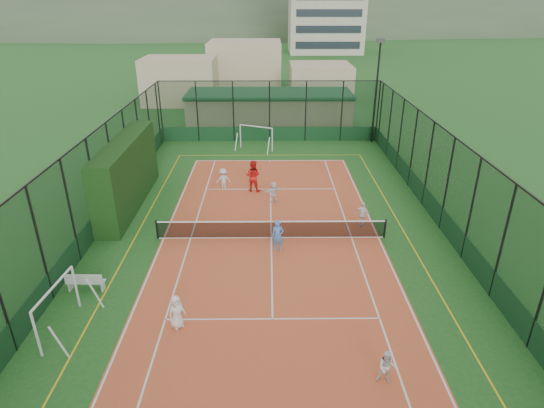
{
  "coord_description": "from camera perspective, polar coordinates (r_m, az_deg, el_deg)",
  "views": [
    {
      "loc": [
        -0.15,
        -20.36,
        11.33
      ],
      "look_at": [
        0.05,
        1.55,
        1.2
      ],
      "focal_mm": 30.0,
      "sensor_mm": 36.0,
      "label": 1
    }
  ],
  "objects": [
    {
      "name": "child_near_right",
      "position": [
        15.69,
        14.21,
        -19.25
      ],
      "size": [
        0.67,
        0.57,
        1.2
      ],
      "primitive_type": "imported",
      "rotation": [
        0.0,
        0.0,
        -0.22
      ],
      "color": "white",
      "rests_on": "court_slab"
    },
    {
      "name": "hedge_left",
      "position": [
        27.55,
        -17.75,
        3.69
      ],
      "size": [
        1.34,
        8.92,
        3.9
      ],
      "primitive_type": "cube",
      "color": "black",
      "rests_on": "ground"
    },
    {
      "name": "floodlight_ne",
      "position": [
        38.66,
        12.91,
        13.48
      ],
      "size": [
        0.6,
        0.26,
        8.25
      ],
      "primitive_type": null,
      "color": "black",
      "rests_on": "ground"
    },
    {
      "name": "child_far_left",
      "position": [
        28.84,
        -6.13,
        3.09
      ],
      "size": [
        1.0,
        0.68,
        1.43
      ],
      "primitive_type": "imported",
      "rotation": [
        0.0,
        0.0,
        3.32
      ],
      "color": "silver",
      "rests_on": "court_slab"
    },
    {
      "name": "futsal_goal_far",
      "position": [
        36.56,
        -2.01,
        8.28
      ],
      "size": [
        2.99,
        1.95,
        1.87
      ],
      "primitive_type": null,
      "rotation": [
        0.0,
        0.0,
        -0.42
      ],
      "color": "white",
      "rests_on": "ground"
    },
    {
      "name": "child_near_left",
      "position": [
        17.57,
        -11.88,
        -13.1
      ],
      "size": [
        0.78,
        0.76,
        1.35
      ],
      "primitive_type": "imported",
      "rotation": [
        0.0,
        0.0,
        0.73
      ],
      "color": "white",
      "rests_on": "court_slab"
    },
    {
      "name": "perimeter_fence",
      "position": [
        22.19,
        -0.1,
        1.37
      ],
      "size": [
        18.12,
        34.12,
        5.0
      ],
      "primitive_type": null,
      "color": "black",
      "rests_on": "ground"
    },
    {
      "name": "child_near_mid",
      "position": [
        21.87,
        0.72,
        -3.99
      ],
      "size": [
        0.59,
        0.4,
        1.57
      ],
      "primitive_type": "imported",
      "rotation": [
        0.0,
        0.0,
        -0.05
      ],
      "color": "#4A7ED2",
      "rests_on": "court_slab"
    },
    {
      "name": "child_far_back",
      "position": [
        27.07,
        0.17,
        1.56
      ],
      "size": [
        1.21,
        0.86,
        1.26
      ],
      "primitive_type": "imported",
      "rotation": [
        0.0,
        0.0,
        3.61
      ],
      "color": "white",
      "rests_on": "court_slab"
    },
    {
      "name": "court_slab",
      "position": [
        23.3,
        -0.1,
        -4.27
      ],
      "size": [
        11.17,
        23.97,
        0.01
      ],
      "primitive_type": "cube",
      "color": "#B85529",
      "rests_on": "ground"
    },
    {
      "name": "child_far_right",
      "position": [
        24.54,
        11.27,
        -1.31
      ],
      "size": [
        0.89,
        0.73,
        1.42
      ],
      "primitive_type": "imported",
      "rotation": [
        0.0,
        0.0,
        2.59
      ],
      "color": "white",
      "rests_on": "court_slab"
    },
    {
      "name": "ground",
      "position": [
        23.3,
        -0.1,
        -4.28
      ],
      "size": [
        300.0,
        300.0,
        0.0
      ],
      "primitive_type": "plane",
      "color": "#1D551F",
      "rests_on": "ground"
    },
    {
      "name": "white_bench",
      "position": [
        20.77,
        -22.34,
        -8.92
      ],
      "size": [
        1.59,
        0.47,
        0.89
      ],
      "primitive_type": null,
      "rotation": [
        0.0,
        0.0,
        -0.02
      ],
      "color": "white",
      "rests_on": "ground"
    },
    {
      "name": "distant_hills",
      "position": [
        170.73,
        -0.53,
        21.02
      ],
      "size": [
        200.0,
        60.0,
        24.0
      ],
      "primitive_type": null,
      "color": "#384C33",
      "rests_on": "ground"
    },
    {
      "name": "tennis_net",
      "position": [
        23.05,
        -0.1,
        -3.13
      ],
      "size": [
        11.67,
        0.12,
        1.06
      ],
      "primitive_type": null,
      "color": "black",
      "rests_on": "ground"
    },
    {
      "name": "futsal_goal_near",
      "position": [
        18.68,
        -25.31,
        -11.81
      ],
      "size": [
        2.93,
        1.1,
        1.85
      ],
      "primitive_type": null,
      "rotation": [
        0.0,
        0.0,
        1.47
      ],
      "color": "white",
      "rests_on": "ground"
    },
    {
      "name": "clubhouse",
      "position": [
        43.47,
        -0.34,
        11.85
      ],
      "size": [
        15.2,
        7.2,
        3.15
      ],
      "primitive_type": null,
      "color": "tan",
      "rests_on": "ground"
    },
    {
      "name": "tennis_balls",
      "position": [
        24.27,
        -2.82,
        -2.93
      ],
      "size": [
        4.82,
        1.37,
        0.07
      ],
      "color": "#CCE033",
      "rests_on": "court_slab"
    },
    {
      "name": "coach",
      "position": [
        28.47,
        -2.42,
        3.55
      ],
      "size": [
        1.13,
        0.98,
        2.01
      ],
      "primitive_type": "imported",
      "rotation": [
        0.0,
        0.0,
        2.89
      ],
      "color": "red",
      "rests_on": "court_slab"
    }
  ]
}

